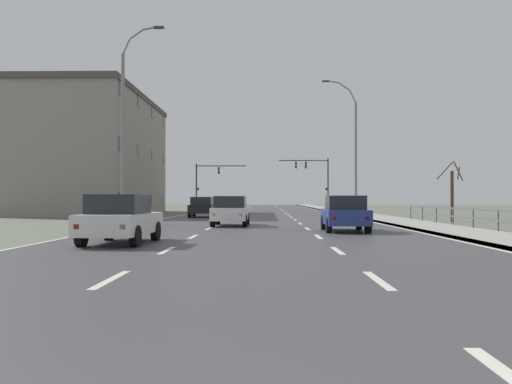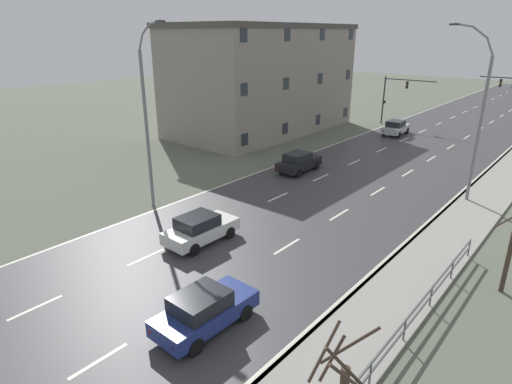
% 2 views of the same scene
% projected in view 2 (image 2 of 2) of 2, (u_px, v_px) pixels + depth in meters
% --- Properties ---
extents(ground_plane, '(160.00, 160.00, 0.12)m').
position_uv_depth(ground_plane, '(394.00, 161.00, 37.40)').
color(ground_plane, '#5B6051').
extents(road_asphalt_strip, '(14.00, 120.00, 0.03)m').
position_uv_depth(road_asphalt_strip, '(440.00, 136.00, 46.01)').
color(road_asphalt_strip, '#3D3D3F').
rests_on(road_asphalt_strip, ground).
extents(street_lamp_midground, '(2.78, 0.24, 11.01)m').
position_uv_depth(street_lamp_midground, '(478.00, 120.00, 26.64)').
color(street_lamp_midground, slate).
rests_on(street_lamp_midground, ground).
extents(street_lamp_left_bank, '(2.40, 0.24, 11.09)m').
position_uv_depth(street_lamp_left_bank, '(147.00, 122.00, 25.66)').
color(street_lamp_left_bank, slate).
rests_on(street_lamp_left_bank, ground).
extents(traffic_signal_left, '(6.02, 0.36, 5.59)m').
position_uv_depth(traffic_signal_left, '(394.00, 93.00, 50.64)').
color(traffic_signal_left, '#38383A').
rests_on(traffic_signal_left, ground).
extents(car_mid_centre, '(1.90, 4.13, 1.57)m').
position_uv_depth(car_mid_centre, '(204.00, 310.00, 15.92)').
color(car_mid_centre, navy).
rests_on(car_mid_centre, ground).
extents(car_distant, '(1.99, 4.18, 1.57)m').
position_uv_depth(car_distant, '(396.00, 127.00, 46.46)').
color(car_distant, '#B7B7BC').
rests_on(car_distant, ground).
extents(car_near_right, '(1.86, 4.11, 1.57)m').
position_uv_depth(car_near_right, '(299.00, 162.00, 34.09)').
color(car_near_right, black).
rests_on(car_near_right, ground).
extents(car_far_left, '(1.89, 4.13, 1.57)m').
position_uv_depth(car_far_left, '(200.00, 228.00, 22.51)').
color(car_far_left, silver).
rests_on(car_far_left, ground).
extents(brick_building, '(11.17, 21.29, 11.33)m').
position_uv_depth(brick_building, '(262.00, 79.00, 47.17)').
color(brick_building, gray).
rests_on(brick_building, ground).
extents(bare_tree_mid, '(1.48, 1.56, 3.76)m').
position_uv_depth(bare_tree_mid, '(509.00, 254.00, 17.86)').
color(bare_tree_mid, '#423328').
rests_on(bare_tree_mid, ground).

